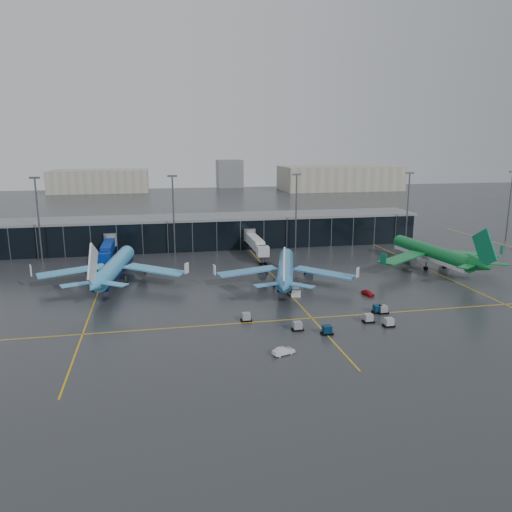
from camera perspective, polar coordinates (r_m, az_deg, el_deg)
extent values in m
plane|color=#282B2D|center=(115.26, -0.66, -4.96)|extent=(600.00, 600.00, 0.00)
cube|color=black|center=(173.72, -4.51, 2.74)|extent=(140.00, 16.00, 10.00)
cube|color=slate|center=(172.88, -4.54, 4.47)|extent=(142.00, 17.00, 0.80)
cylinder|color=#595B60|center=(164.74, -16.31, 1.79)|extent=(4.00, 4.00, 4.00)
cube|color=navy|center=(151.70, -16.69, 0.54)|extent=(3.00, 24.00, 3.00)
cylinder|color=#595B60|center=(145.09, -16.87, -1.26)|extent=(1.00, 1.00, 2.60)
cylinder|color=#595B60|center=(166.92, -0.74, 2.44)|extent=(4.00, 4.00, 4.00)
cube|color=silver|center=(154.06, 0.20, 1.27)|extent=(3.00, 24.00, 3.00)
cylinder|color=#595B60|center=(147.56, 0.78, -0.48)|extent=(1.00, 1.00, 2.60)
cylinder|color=#595B60|center=(163.16, -23.59, 3.74)|extent=(0.50, 0.50, 25.00)
cube|color=#595B60|center=(161.89, -23.99, 8.17)|extent=(3.00, 0.40, 0.60)
cylinder|color=#595B60|center=(159.56, -9.39, 4.45)|extent=(0.50, 0.50, 25.00)
cube|color=#595B60|center=(158.27, -9.56, 9.00)|extent=(3.00, 0.40, 0.60)
cylinder|color=#595B60|center=(165.84, 4.60, 4.89)|extent=(0.50, 0.50, 25.00)
cube|color=#595B60|center=(164.59, 4.68, 9.27)|extent=(3.00, 0.40, 0.60)
cylinder|color=#595B60|center=(180.95, 16.92, 5.04)|extent=(0.50, 0.50, 25.00)
cube|color=#595B60|center=(179.81, 17.18, 9.05)|extent=(3.00, 0.40, 0.60)
cylinder|color=#595B60|center=(202.94, 26.96, 4.99)|extent=(0.50, 0.50, 25.00)
cube|color=#B2AD99|center=(394.65, 9.54, 8.79)|extent=(90.00, 42.00, 18.00)
cube|color=#B2AD99|center=(390.81, -17.41, 8.20)|extent=(70.00, 38.00, 16.00)
cube|color=#B2AD99|center=(413.03, -3.06, 9.39)|extent=(20.00, 20.00, 22.00)
cube|color=gold|center=(133.37, -17.30, -3.08)|extent=(0.30, 120.00, 0.02)
cube|color=gold|center=(136.05, 1.90, -2.19)|extent=(0.30, 120.00, 0.02)
cube|color=gold|center=(152.58, 18.58, -1.21)|extent=(0.30, 120.00, 0.02)
cube|color=gold|center=(103.84, 6.38, -7.06)|extent=(220.00, 0.30, 0.02)
cube|color=black|center=(103.36, 12.70, -7.30)|extent=(2.20, 1.50, 0.36)
cube|color=gray|center=(103.10, 12.72, -6.89)|extent=(1.60, 1.50, 1.50)
cube|color=black|center=(109.33, 13.70, -6.23)|extent=(2.20, 1.50, 0.36)
cube|color=#052344|center=(109.09, 13.72, -5.85)|extent=(1.60, 1.50, 1.50)
cube|color=black|center=(102.00, 14.92, -7.69)|extent=(2.20, 1.50, 0.36)
cube|color=#989BA0|center=(101.73, 14.94, -7.29)|extent=(1.60, 1.50, 1.50)
cube|color=black|center=(109.29, 14.29, -6.27)|extent=(2.20, 1.50, 0.36)
cube|color=gray|center=(109.05, 14.31, -5.89)|extent=(1.60, 1.50, 1.50)
cube|color=black|center=(97.06, 4.75, -8.35)|extent=(2.20, 1.50, 0.36)
cube|color=gray|center=(96.79, 4.76, -7.93)|extent=(1.60, 1.50, 1.50)
cube|color=black|center=(101.51, -1.13, -7.35)|extent=(2.20, 1.50, 0.36)
cube|color=gray|center=(101.25, -1.13, -6.94)|extent=(1.60, 1.50, 1.50)
cube|color=black|center=(95.71, 8.10, -8.75)|extent=(2.20, 1.50, 0.36)
cube|color=#051F40|center=(95.43, 8.12, -8.32)|extent=(1.60, 1.50, 1.50)
cube|color=white|center=(118.31, 4.58, -4.33)|extent=(2.97, 3.67, 0.80)
cube|color=white|center=(117.77, 4.60, -3.44)|extent=(2.30, 3.16, 2.29)
imported|color=#A90D11|center=(120.75, 12.66, -4.14)|extent=(2.41, 3.91, 1.24)
imported|color=silver|center=(86.25, 3.17, -10.78)|extent=(4.21, 2.63, 1.31)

